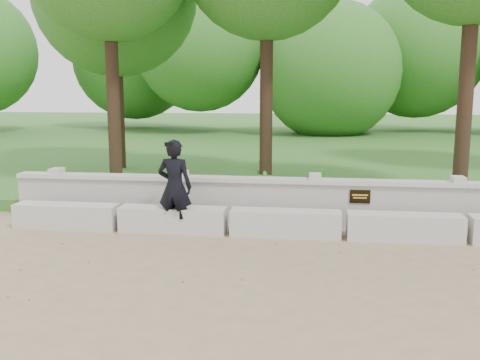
# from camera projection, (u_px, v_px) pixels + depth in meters

# --- Properties ---
(ground) EXTENTS (80.00, 80.00, 0.00)m
(ground) POSITION_uv_depth(u_px,v_px,m) (351.00, 275.00, 7.30)
(ground) COLOR #9C805F
(ground) RESTS_ON ground
(lawn) EXTENTS (40.00, 22.00, 0.25)m
(lawn) POSITION_uv_depth(u_px,v_px,m) (327.00, 152.00, 20.96)
(lawn) COLOR #23621F
(lawn) RESTS_ON ground
(concrete_bench) EXTENTS (11.90, 0.45, 0.45)m
(concrete_bench) POSITION_uv_depth(u_px,v_px,m) (344.00, 225.00, 9.12)
(concrete_bench) COLOR beige
(concrete_bench) RESTS_ON ground
(parapet_wall) EXTENTS (12.50, 0.35, 0.90)m
(parapet_wall) POSITION_uv_depth(u_px,v_px,m) (342.00, 203.00, 9.76)
(parapet_wall) COLOR #BBB9B1
(parapet_wall) RESTS_ON ground
(man_main) EXTENTS (0.64, 0.57, 1.67)m
(man_main) POSITION_uv_depth(u_px,v_px,m) (175.00, 187.00, 9.31)
(man_main) COLOR black
(man_main) RESTS_ON ground
(shrub_a) EXTENTS (0.41, 0.35, 0.67)m
(shrub_a) POSITION_uv_depth(u_px,v_px,m) (266.00, 188.00, 10.62)
(shrub_a) COLOR #277228
(shrub_a) RESTS_ON lawn
(shrub_b) EXTENTS (0.35, 0.37, 0.54)m
(shrub_b) POSITION_uv_depth(u_px,v_px,m) (320.00, 182.00, 11.70)
(shrub_b) COLOR #277228
(shrub_b) RESTS_ON lawn
(shrub_d) EXTENTS (0.38, 0.39, 0.51)m
(shrub_d) POSITION_uv_depth(u_px,v_px,m) (262.00, 168.00, 13.80)
(shrub_d) COLOR #277228
(shrub_d) RESTS_ON lawn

